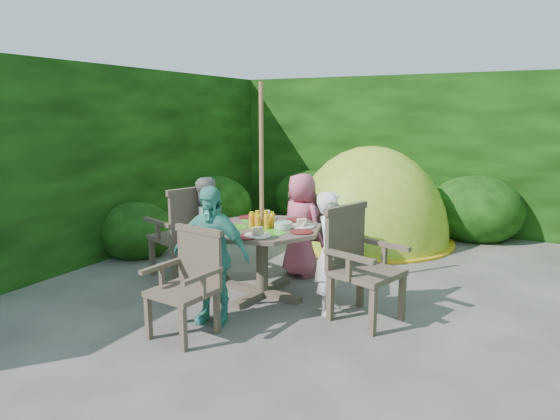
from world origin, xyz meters
The scene contains 13 objects.
ground centered at (0.00, 0.00, 0.00)m, with size 60.00×60.00×0.00m, color #46433F.
hedge_enclosure centered at (0.00, 1.33, 1.25)m, with size 9.00×9.00×2.50m.
patio_table centered at (-1.05, -0.35, 0.63)m, with size 1.40×1.40×0.89m.
parasol_pole centered at (-1.05, -0.35, 1.10)m, with size 0.04×0.04×2.20m, color olive.
garden_chair_right centered at (0.04, -0.44, 0.54)m, with size 0.69×0.74×1.02m.
garden_chair_left centered at (-2.14, -0.27, 0.55)m, with size 0.72×0.76×1.04m.
garden_chair_back centered at (-0.94, 0.74, 0.49)m, with size 0.57×0.52×0.92m.
garden_chair_front centered at (-1.16, -1.45, 0.47)m, with size 0.58×0.53×0.89m.
child_right centered at (-0.26, -0.43, 0.59)m, with size 0.43×0.28×1.18m, color white.
child_left centered at (-1.85, -0.27, 0.60)m, with size 0.58×0.45×1.20m, color gray.
child_back centered at (-0.98, 0.45, 0.61)m, with size 0.59×0.39×1.22m, color #D95977.
child_front centered at (-1.13, -1.15, 0.64)m, with size 0.74×0.31×1.27m, color #48A997.
dome_tent centered at (-0.77, 2.38, 0.00)m, with size 2.49×2.49×2.84m.
Camera 1 is at (1.46, -4.70, 1.91)m, focal length 32.00 mm.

